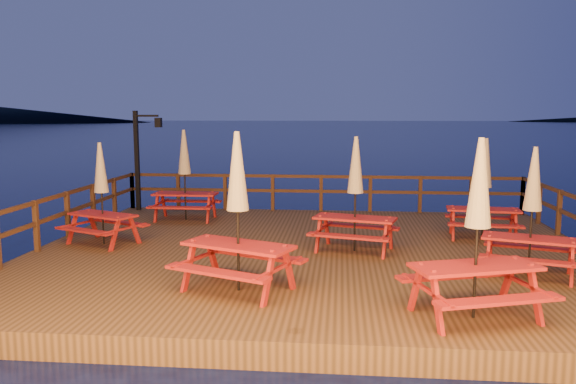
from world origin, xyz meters
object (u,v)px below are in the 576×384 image
object	(u,v)px
picnic_table_0	(185,173)
picnic_table_2	(532,210)
lamp_post	(142,151)
picnic_table_1	(477,226)

from	to	relation	value
picnic_table_0	picnic_table_2	world-z (taller)	picnic_table_0
lamp_post	picnic_table_1	bearing A→B (deg)	-46.75
picnic_table_0	picnic_table_1	world-z (taller)	picnic_table_1
picnic_table_0	picnic_table_2	xyz separation A→B (m)	(7.68, -4.71, -0.07)
picnic_table_0	lamp_post	bearing A→B (deg)	140.46
picnic_table_0	picnic_table_2	distance (m)	9.01
picnic_table_2	lamp_post	bearing A→B (deg)	165.32
lamp_post	picnic_table_0	world-z (taller)	lamp_post
picnic_table_0	picnic_table_2	bearing A→B (deg)	-31.26
lamp_post	picnic_table_2	size ratio (longest dim) A/B	1.28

